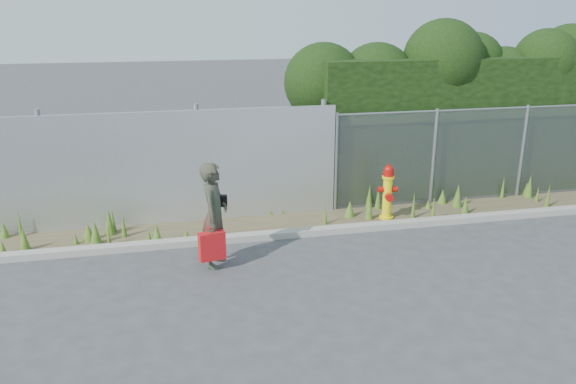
# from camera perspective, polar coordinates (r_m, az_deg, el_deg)

# --- Properties ---
(ground) EXTENTS (80.00, 80.00, 0.00)m
(ground) POSITION_cam_1_polar(r_m,az_deg,el_deg) (8.83, 3.91, -8.83)
(ground) COLOR #3D3D40
(ground) RESTS_ON ground
(curb) EXTENTS (16.00, 0.22, 0.12)m
(curb) POSITION_cam_1_polar(r_m,az_deg,el_deg) (10.38, 1.14, -4.16)
(curb) COLOR gray
(curb) RESTS_ON ground
(weed_strip) EXTENTS (16.00, 1.31, 0.55)m
(weed_strip) POSITION_cam_1_polar(r_m,az_deg,el_deg) (10.90, -1.28, -2.66)
(weed_strip) COLOR brown
(weed_strip) RESTS_ON ground
(corrugated_fence) EXTENTS (8.50, 0.21, 2.30)m
(corrugated_fence) POSITION_cam_1_polar(r_m,az_deg,el_deg) (10.98, -17.08, 2.02)
(corrugated_fence) COLOR #A9ACB0
(corrugated_fence) RESTS_ON ground
(chainlink_fence) EXTENTS (6.50, 0.07, 2.05)m
(chainlink_fence) POSITION_cam_1_polar(r_m,az_deg,el_deg) (12.74, 18.80, 3.68)
(chainlink_fence) COLOR gray
(chainlink_fence) RESTS_ON ground
(hedge) EXTENTS (7.94, 2.07, 3.82)m
(hedge) POSITION_cam_1_polar(r_m,az_deg,el_deg) (13.46, 16.98, 8.95)
(hedge) COLOR black
(hedge) RESTS_ON ground
(fire_hydrant) EXTENTS (0.38, 0.34, 1.14)m
(fire_hydrant) POSITION_cam_1_polar(r_m,az_deg,el_deg) (11.20, 10.08, -0.08)
(fire_hydrant) COLOR yellow
(fire_hydrant) RESTS_ON ground
(woman) EXTENTS (0.60, 0.73, 1.73)m
(woman) POSITION_cam_1_polar(r_m,az_deg,el_deg) (9.02, -7.48, -2.34)
(woman) COLOR #0E5B3D
(woman) RESTS_ON ground
(red_tote_bag) EXTENTS (0.41, 0.15, 0.54)m
(red_tote_bag) POSITION_cam_1_polar(r_m,az_deg,el_deg) (8.96, -7.73, -5.44)
(red_tote_bag) COLOR red
(black_shoulder_bag) EXTENTS (0.24, 0.10, 0.18)m
(black_shoulder_bag) POSITION_cam_1_polar(r_m,az_deg,el_deg) (9.09, -6.97, -0.89)
(black_shoulder_bag) COLOR black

